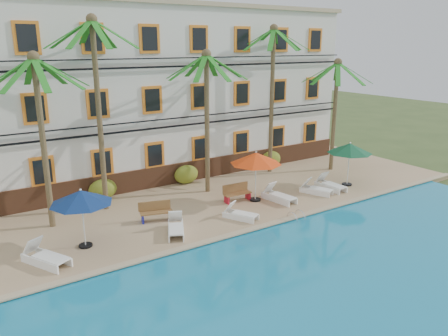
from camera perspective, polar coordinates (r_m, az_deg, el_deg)
ground at (r=20.62m, az=3.22°, el=-7.52°), size 100.00×100.00×0.00m
pool_deck at (r=24.49m, az=-3.74°, el=-3.36°), size 30.00×12.00×0.25m
swimming_pool at (r=16.13m, az=18.69°, el=-15.11°), size 26.00×12.00×0.20m
pool_coping at (r=19.85m, az=4.79°, el=-7.63°), size 30.00×0.35×0.06m
hotel_building at (r=27.72m, az=-9.12°, el=9.87°), size 25.40×6.44×10.22m
palm_a at (r=20.08m, az=-22.87°, el=6.11°), size 4.32×4.32×7.68m
palm_b at (r=21.38m, az=-16.23°, el=9.67°), size 4.32×4.32×9.26m
palm_c at (r=23.34m, az=-2.26°, el=8.56°), size 4.32×4.32×7.70m
palm_d at (r=27.36m, az=6.33°, el=11.23°), size 4.32×4.32×9.09m
palm_e at (r=28.67m, az=14.36°, el=8.76°), size 4.32×4.32×7.11m
shrub_left at (r=23.91m, az=-15.56°, el=-2.70°), size 1.50×0.90×1.10m
shrub_mid at (r=25.75m, az=-4.95°, el=-0.83°), size 1.50×0.90×1.10m
shrub_right at (r=29.20m, az=6.13°, el=1.15°), size 1.50×0.90×1.10m
umbrella_blue at (r=18.12m, az=-18.17°, el=-3.66°), size 2.48×2.48×2.48m
umbrella_red at (r=22.43m, az=4.19°, el=1.25°), size 2.67×2.67×2.67m
umbrella_green at (r=25.94m, az=16.11°, el=2.47°), size 2.57×2.57×2.57m
lounger_a at (r=17.88m, az=-22.30°, el=-10.63°), size 1.55×2.10×0.95m
lounger_b at (r=19.21m, az=-6.32°, el=-7.68°), size 1.40×1.95×0.87m
lounger_c at (r=20.64m, az=2.08°, el=-5.96°), size 1.29×1.75×0.79m
lounger_d at (r=23.07m, az=7.12°, el=-3.57°), size 0.97×2.02×0.92m
lounger_e at (r=24.54m, az=11.89°, el=-2.67°), size 1.25×1.86×0.83m
lounger_f at (r=25.39m, az=13.68°, el=-2.10°), size 0.71×1.91×0.90m
bench_left at (r=20.58m, az=-8.84°, el=-5.57°), size 1.57×0.88×0.93m
bench_right at (r=22.83m, az=1.68°, el=-3.20°), size 1.53×0.57×0.93m
pool_ladder at (r=21.03m, az=9.38°, el=-6.50°), size 0.54×0.74×0.74m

